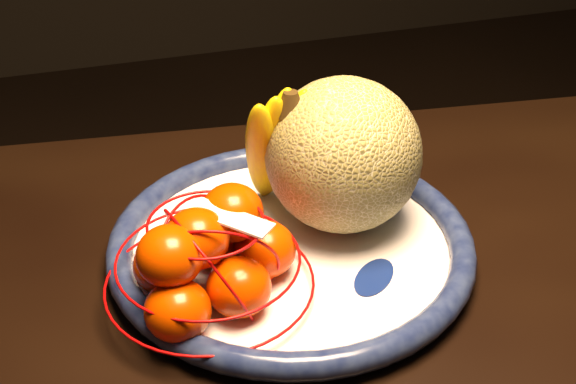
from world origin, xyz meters
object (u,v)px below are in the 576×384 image
object	(u,v)px
banana_bunch	(276,141)
fruit_bowl	(291,246)
mandarin_bag	(209,258)
cantaloupe	(343,155)

from	to	relation	value
banana_bunch	fruit_bowl	bearing A→B (deg)	-106.43
banana_bunch	mandarin_bag	distance (m)	0.15
fruit_bowl	banana_bunch	distance (m)	0.10
cantaloupe	banana_bunch	size ratio (longest dim) A/B	0.97
cantaloupe	banana_bunch	xyz separation A→B (m)	(-0.06, 0.04, 0.00)
cantaloupe	mandarin_bag	distance (m)	0.17
cantaloupe	banana_bunch	world-z (taller)	banana_bunch
fruit_bowl	mandarin_bag	distance (m)	0.11
fruit_bowl	mandarin_bag	xyz separation A→B (m)	(-0.09, -0.04, 0.04)
fruit_bowl	banana_bunch	bearing A→B (deg)	85.56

